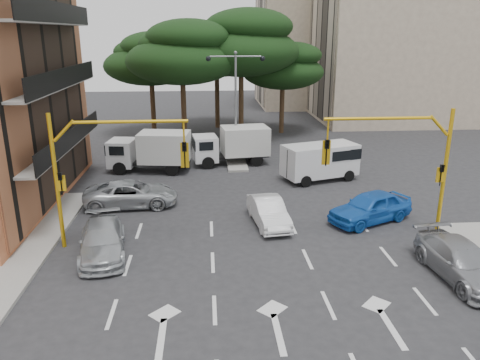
# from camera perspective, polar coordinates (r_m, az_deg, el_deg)

# --- Properties ---
(ground) EXTENTS (120.00, 120.00, 0.00)m
(ground) POSITION_cam_1_polar(r_m,az_deg,el_deg) (19.93, 2.50, -9.80)
(ground) COLOR #28282B
(ground) RESTS_ON ground
(median_strip) EXTENTS (1.40, 6.00, 0.15)m
(median_strip) POSITION_cam_1_polar(r_m,az_deg,el_deg) (34.84, -0.51, 2.47)
(median_strip) COLOR gray
(median_strip) RESTS_ON ground
(apartment_beige_near) EXTENTS (20.20, 12.15, 18.70)m
(apartment_beige_near) POSITION_cam_1_polar(r_m,az_deg,el_deg) (54.27, 20.75, 16.71)
(apartment_beige_near) COLOR tan
(apartment_beige_near) RESTS_ON ground
(apartment_beige_far) EXTENTS (16.20, 12.15, 16.70)m
(apartment_beige_far) POSITION_cam_1_polar(r_m,az_deg,el_deg) (63.40, 10.01, 16.60)
(apartment_beige_far) COLOR tan
(apartment_beige_far) RESTS_ON ground
(pine_left_near) EXTENTS (9.15, 9.15, 10.23)m
(pine_left_near) POSITION_cam_1_polar(r_m,az_deg,el_deg) (39.59, -7.04, 15.20)
(pine_left_near) COLOR #382616
(pine_left_near) RESTS_ON ground
(pine_center) EXTENTS (9.98, 9.98, 11.16)m
(pine_center) POSITION_cam_1_polar(r_m,az_deg,el_deg) (41.65, 0.23, 16.40)
(pine_center) COLOR #382616
(pine_center) RESTS_ON ground
(pine_left_far) EXTENTS (8.32, 8.32, 9.30)m
(pine_left_far) POSITION_cam_1_polar(r_m,az_deg,el_deg) (43.84, -10.81, 14.34)
(pine_left_far) COLOR #382616
(pine_left_far) RESTS_ON ground
(pine_right) EXTENTS (7.49, 7.49, 8.37)m
(pine_right) POSITION_cam_1_polar(r_m,az_deg,el_deg) (44.21, 5.35, 13.69)
(pine_right) COLOR #382616
(pine_right) RESTS_ON ground
(pine_back) EXTENTS (9.15, 9.15, 10.23)m
(pine_back) POSITION_cam_1_polar(r_m,az_deg,el_deg) (46.56, -2.81, 15.65)
(pine_back) COLOR #382616
(pine_back) RESTS_ON ground
(signal_mast_right) EXTENTS (5.79, 0.37, 6.00)m
(signal_mast_right) POSITION_cam_1_polar(r_m,az_deg,el_deg) (22.15, 19.81, 2.74)
(signal_mast_right) COLOR gold
(signal_mast_right) RESTS_ON ground
(signal_mast_left) EXTENTS (5.79, 0.37, 6.00)m
(signal_mast_left) POSITION_cam_1_polar(r_m,az_deg,el_deg) (20.78, -17.00, 2.09)
(signal_mast_left) COLOR gold
(signal_mast_left) RESTS_ON ground
(street_lamp_center) EXTENTS (4.16, 0.36, 7.77)m
(street_lamp_center) POSITION_cam_1_polar(r_m,az_deg,el_deg) (33.84, -0.54, 11.25)
(street_lamp_center) COLOR slate
(street_lamp_center) RESTS_ON median_strip
(car_white_hatch) EXTENTS (1.89, 4.15, 1.32)m
(car_white_hatch) POSITION_cam_1_polar(r_m,az_deg,el_deg) (23.27, 3.49, -3.88)
(car_white_hatch) COLOR white
(car_white_hatch) RESTS_ON ground
(car_blue_compact) EXTENTS (4.87, 3.61, 1.54)m
(car_blue_compact) POSITION_cam_1_polar(r_m,az_deg,el_deg) (24.42, 15.60, -3.19)
(car_blue_compact) COLOR blue
(car_blue_compact) RESTS_ON ground
(car_silver_wagon) EXTENTS (2.61, 4.83, 1.33)m
(car_silver_wagon) POSITION_cam_1_polar(r_m,az_deg,el_deg) (20.99, -16.43, -7.07)
(car_silver_wagon) COLOR #ABAFB4
(car_silver_wagon) RESTS_ON ground
(car_silver_cross_a) EXTENTS (5.17, 2.64, 1.40)m
(car_silver_cross_a) POSITION_cam_1_polar(r_m,az_deg,el_deg) (26.32, -13.12, -1.65)
(car_silver_cross_a) COLOR #AFB4B8
(car_silver_cross_a) RESTS_ON ground
(car_silver_parked) EXTENTS (2.32, 4.92, 1.39)m
(car_silver_parked) POSITION_cam_1_polar(r_m,az_deg,el_deg) (20.26, 25.39, -8.95)
(car_silver_parked) COLOR gray
(car_silver_parked) RESTS_ON ground
(van_white) EXTENTS (5.17, 3.50, 2.37)m
(van_white) POSITION_cam_1_polar(r_m,az_deg,el_deg) (30.53, 9.70, 2.18)
(van_white) COLOR silver
(van_white) RESTS_ON ground
(box_truck_a) EXTENTS (5.79, 2.99, 2.73)m
(box_truck_a) POSITION_cam_1_polar(r_m,az_deg,el_deg) (32.53, -10.88, 3.40)
(box_truck_a) COLOR silver
(box_truck_a) RESTS_ON ground
(box_truck_b) EXTENTS (5.72, 2.98, 2.69)m
(box_truck_b) POSITION_cam_1_polar(r_m,az_deg,el_deg) (33.77, -1.03, 4.20)
(box_truck_b) COLOR silver
(box_truck_b) RESTS_ON ground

